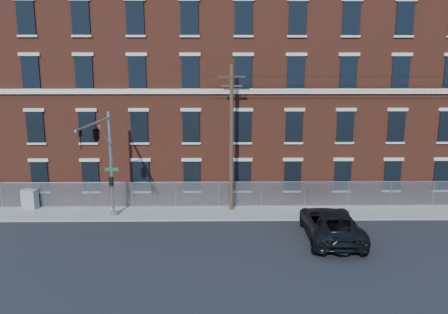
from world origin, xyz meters
name	(u,v)px	position (x,y,z in m)	size (l,w,h in m)	color
ground	(199,242)	(0.00, 0.00, 0.00)	(140.00, 140.00, 0.00)	black
sidewalk	(375,212)	(12.00, 5.00, 0.06)	(65.00, 3.00, 0.12)	gray
mill_building	(344,90)	(12.00, 13.93, 8.15)	(55.30, 14.32, 16.30)	#5F291A
chain_link_fence	(370,193)	(12.00, 6.30, 1.06)	(59.06, 0.06, 1.85)	#A5A8AD
traffic_signal_mast	(100,144)	(-6.00, 2.18, 5.39)	(0.90, 6.75, 7.00)	#9EA0A5
utility_pole_near	(232,136)	(2.00, 5.60, 5.34)	(1.80, 0.28, 10.00)	#3F2E1F
pickup_truck	(331,224)	(7.67, 0.47, 0.89)	(2.96, 6.42, 1.79)	black
utility_cabinet	(30,199)	(-12.26, 6.00, 0.80)	(1.08, 0.54, 1.35)	gray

